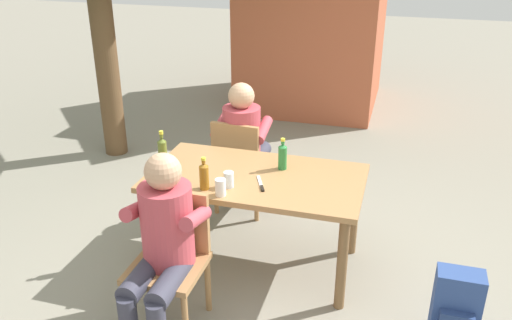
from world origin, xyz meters
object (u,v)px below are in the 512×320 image
object	(u,v)px
dining_table	(256,188)
person_in_white_shirt	(245,139)
chair_far_left	(240,161)
cup_white	(220,187)
bottle_amber	(204,175)
cup_glass	(229,180)
table_knife	(261,185)
bottle_green	(283,156)
backpack_by_near_side	(456,306)
chair_near_left	(172,253)
person_in_plaid_shirt	(162,239)
bottle_olive	(163,153)

from	to	relation	value
dining_table	person_in_white_shirt	distance (m)	0.90
chair_far_left	cup_white	xyz separation A→B (m)	(0.21, -1.07, 0.31)
bottle_amber	cup_glass	distance (m)	0.17
chair_far_left	cup_glass	xyz separation A→B (m)	(0.22, -0.94, 0.30)
person_in_white_shirt	table_knife	xyz separation A→B (m)	(0.42, -0.97, 0.09)
bottle_green	backpack_by_near_side	world-z (taller)	bottle_green
chair_far_left	bottle_green	size ratio (longest dim) A/B	3.66
chair_near_left	cup_glass	world-z (taller)	chair_near_left
person_in_plaid_shirt	table_knife	size ratio (longest dim) A/B	5.17
person_in_plaid_shirt	backpack_by_near_side	bearing A→B (deg)	13.34
bottle_amber	backpack_by_near_side	world-z (taller)	bottle_amber
dining_table	bottle_amber	size ratio (longest dim) A/B	6.61
chair_near_left	chair_far_left	bearing A→B (deg)	90.22
backpack_by_near_side	chair_far_left	bearing A→B (deg)	147.00
chair_near_left	cup_white	world-z (taller)	chair_near_left
person_in_white_shirt	bottle_olive	bearing A→B (deg)	-110.41
chair_far_left	person_in_white_shirt	world-z (taller)	person_in_white_shirt
cup_white	person_in_white_shirt	bearing A→B (deg)	99.70
cup_white	person_in_plaid_shirt	bearing A→B (deg)	-112.83
dining_table	cup_glass	distance (m)	0.30
table_knife	bottle_amber	bearing A→B (deg)	-156.04
cup_white	table_knife	distance (m)	0.31
person_in_white_shirt	bottle_green	size ratio (longest dim) A/B	4.96
chair_near_left	table_knife	distance (m)	0.76
person_in_white_shirt	bottle_amber	xyz separation A→B (m)	(0.07, -1.12, 0.18)
person_in_white_shirt	bottle_green	xyz separation A→B (m)	(0.50, -0.67, 0.18)
chair_near_left	person_in_plaid_shirt	world-z (taller)	person_in_plaid_shirt
person_in_plaid_shirt	table_knife	bearing A→B (deg)	58.92
person_in_white_shirt	cup_glass	xyz separation A→B (m)	(0.21, -1.05, 0.14)
dining_table	bottle_olive	xyz separation A→B (m)	(-0.68, -0.07, 0.22)
bottle_amber	cup_white	size ratio (longest dim) A/B	1.99
person_in_white_shirt	cup_glass	bearing A→B (deg)	-78.45
cup_glass	backpack_by_near_side	distance (m)	1.64
bottle_green	person_in_plaid_shirt	bearing A→B (deg)	-116.62
person_in_white_shirt	bottle_amber	bearing A→B (deg)	-86.62
chair_far_left	bottle_olive	distance (m)	0.94
person_in_plaid_shirt	cup_glass	size ratio (longest dim) A/B	10.71
dining_table	bottle_green	size ratio (longest dim) A/B	6.40
dining_table	chair_near_left	bearing A→B (deg)	-115.46
person_in_plaid_shirt	cup_white	size ratio (longest dim) A/B	10.17
backpack_by_near_side	table_knife	bearing A→B (deg)	168.12
dining_table	cup_white	size ratio (longest dim) A/B	13.15
cup_white	table_knife	world-z (taller)	cup_white
bottle_green	backpack_by_near_side	xyz separation A→B (m)	(1.25, -0.58, -0.62)
bottle_olive	cup_white	distance (m)	0.61
chair_far_left	bottle_olive	xyz separation A→B (m)	(-0.33, -0.80, 0.38)
bottle_green	dining_table	bearing A→B (deg)	-133.77
person_in_white_shirt	bottle_green	bearing A→B (deg)	-53.47
cup_white	cup_glass	size ratio (longest dim) A/B	1.05
dining_table	backpack_by_near_side	distance (m)	1.52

